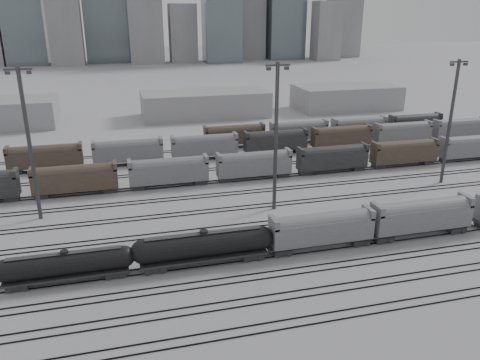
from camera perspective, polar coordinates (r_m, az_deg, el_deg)
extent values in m
plane|color=#BBBBC0|center=(64.18, 2.96, -9.67)|extent=(900.00, 900.00, 0.00)
cube|color=black|center=(52.58, 8.04, -17.12)|extent=(220.00, 0.07, 0.16)
cube|color=black|center=(53.64, 7.43, -16.25)|extent=(220.00, 0.07, 0.16)
cube|color=black|center=(56.34, 6.04, -14.24)|extent=(220.00, 0.07, 0.16)
cube|color=black|center=(57.46, 5.53, -13.48)|extent=(220.00, 0.07, 0.16)
cube|color=black|center=(60.29, 4.34, -11.71)|extent=(220.00, 0.07, 0.16)
cube|color=black|center=(61.45, 3.90, -11.05)|extent=(220.00, 0.07, 0.16)
cube|color=black|center=(64.38, 2.88, -9.49)|extent=(220.00, 0.07, 0.16)
cube|color=black|center=(65.58, 2.50, -8.91)|extent=(220.00, 0.07, 0.16)
cube|color=black|center=(68.59, 1.61, -7.54)|extent=(220.00, 0.07, 0.16)
cube|color=black|center=(69.82, 1.28, -7.02)|extent=(220.00, 0.07, 0.16)
cube|color=black|center=(72.90, 0.50, -5.81)|extent=(220.00, 0.07, 0.16)
cube|color=black|center=(74.16, 0.21, -5.35)|extent=(220.00, 0.07, 0.16)
cube|color=black|center=(79.08, -0.84, -3.71)|extent=(220.00, 0.07, 0.16)
cube|color=black|center=(80.36, -1.08, -3.32)|extent=(220.00, 0.07, 0.16)
cube|color=black|center=(85.38, -1.97, -1.91)|extent=(220.00, 0.07, 0.16)
cube|color=black|center=(86.68, -2.19, -1.58)|extent=(220.00, 0.07, 0.16)
cube|color=black|center=(91.78, -2.95, -0.36)|extent=(220.00, 0.07, 0.16)
cube|color=black|center=(93.10, -3.14, -0.07)|extent=(220.00, 0.07, 0.16)
cube|color=black|center=(99.20, -3.92, 1.16)|extent=(220.00, 0.07, 0.16)
cube|color=black|center=(100.54, -4.07, 1.41)|extent=(220.00, 0.07, 0.16)
cube|color=black|center=(106.70, -4.74, 2.47)|extent=(220.00, 0.07, 0.16)
cube|color=black|center=(108.05, -4.88, 2.68)|extent=(220.00, 0.07, 0.16)
cube|color=black|center=(114.27, -5.47, 3.61)|extent=(220.00, 0.07, 0.16)
cube|color=black|center=(115.63, -5.58, 3.79)|extent=(220.00, 0.07, 0.16)
cube|color=black|center=(63.81, -25.46, -11.40)|extent=(2.48, 2.01, 0.67)
cube|color=black|center=(62.40, -14.93, -10.74)|extent=(2.48, 2.01, 0.67)
cube|color=black|center=(62.61, -20.30, -10.74)|extent=(14.81, 2.58, 0.24)
cylinder|color=black|center=(61.89, -20.46, -9.52)|extent=(13.86, 2.77, 2.77)
sphere|color=black|center=(63.13, -26.80, -9.87)|extent=(2.77, 2.77, 2.77)
sphere|color=black|center=(61.41, -13.97, -9.03)|extent=(2.77, 2.77, 2.77)
cylinder|color=black|center=(61.19, -20.63, -8.26)|extent=(0.96, 0.96, 0.48)
cube|color=black|center=(61.23, -20.62, -8.34)|extent=(13.38, 0.86, 0.06)
cube|color=black|center=(62.40, -10.34, -10.28)|extent=(2.83, 2.28, 0.76)
cube|color=black|center=(64.35, 1.44, -8.96)|extent=(2.83, 2.28, 0.76)
cube|color=black|center=(62.78, -4.36, -9.23)|extent=(16.85, 2.94, 0.27)
cylinder|color=black|center=(61.97, -4.40, -7.82)|extent=(15.76, 3.15, 3.15)
sphere|color=black|center=(61.26, -11.75, -8.55)|extent=(3.15, 3.15, 3.15)
sphere|color=black|center=(63.65, 2.64, -7.00)|extent=(3.15, 3.15, 3.15)
cylinder|color=black|center=(61.19, -4.45, -6.37)|extent=(1.09, 1.09, 0.54)
cube|color=black|center=(61.23, -4.44, -6.47)|extent=(15.22, 0.98, 0.07)
cube|color=black|center=(65.56, 5.04, -8.52)|extent=(2.56, 2.07, 0.69)
cube|color=black|center=(70.11, 14.25, -7.13)|extent=(2.56, 2.07, 0.69)
cube|color=slate|center=(66.59, 9.92, -6.06)|extent=(14.77, 2.95, 3.15)
cylinder|color=slate|center=(66.10, 9.98, -5.13)|extent=(13.39, 2.86, 2.86)
cube|color=slate|center=(63.29, 4.14, -5.24)|extent=(0.69, 2.95, 1.38)
cube|color=slate|center=(68.90, 15.40, -3.80)|extent=(0.69, 2.95, 1.38)
cone|color=black|center=(67.44, 9.82, -7.53)|extent=(2.36, 2.36, 0.89)
cube|color=black|center=(71.91, 16.91, -6.67)|extent=(2.69, 2.17, 0.72)
cube|color=black|center=(78.82, 24.67, -5.31)|extent=(2.69, 2.17, 0.72)
cube|color=slate|center=(74.23, 21.20, -4.28)|extent=(15.50, 3.10, 3.31)
cylinder|color=slate|center=(73.76, 21.32, -3.40)|extent=(14.05, 3.00, 3.00)
cube|color=slate|center=(69.48, 16.40, -3.49)|extent=(0.72, 3.10, 1.45)
cube|color=slate|center=(77.96, 25.84, -2.17)|extent=(0.72, 3.10, 1.45)
cone|color=black|center=(75.02, 21.01, -5.69)|extent=(2.48, 2.48, 0.93)
cylinder|color=#3A3A3C|center=(79.06, -24.25, 3.76)|extent=(0.62, 0.62, 24.24)
cube|color=#3A3A3C|center=(77.07, -25.46, 12.10)|extent=(3.88, 0.29, 0.29)
cube|color=#3A3A3C|center=(77.38, -26.49, 11.61)|extent=(0.68, 0.48, 0.48)
cube|color=#3A3A3C|center=(76.87, -24.33, 11.87)|extent=(0.68, 0.48, 0.48)
cylinder|color=#3A3A3C|center=(76.23, 4.39, 4.98)|extent=(0.62, 0.62, 24.41)
cube|color=#3A3A3C|center=(74.16, 4.63, 13.78)|extent=(3.91, 0.29, 0.29)
cube|color=#3A3A3C|center=(73.75, 3.51, 13.39)|extent=(0.68, 0.49, 0.49)
cube|color=#3A3A3C|center=(74.71, 5.71, 13.41)|extent=(0.68, 0.49, 0.49)
cylinder|color=#3A3A3C|center=(97.44, 24.21, 6.31)|extent=(0.61, 0.61, 23.68)
cube|color=#3A3A3C|center=(95.81, 25.17, 12.92)|extent=(3.79, 0.28, 0.28)
cube|color=#3A3A3C|center=(94.96, 24.45, 12.69)|extent=(0.66, 0.47, 0.47)
cube|color=#3A3A3C|center=(96.76, 25.79, 12.59)|extent=(0.66, 0.47, 0.47)
cube|color=brown|center=(90.29, -19.44, -0.01)|extent=(15.00, 3.00, 5.60)
cube|color=slate|center=(90.28, -8.67, 0.92)|extent=(15.00, 3.00, 5.60)
cube|color=slate|center=(93.41, 1.73, 1.78)|extent=(15.00, 3.00, 5.60)
cube|color=black|center=(99.40, 11.18, 2.51)|extent=(15.00, 3.00, 5.60)
cube|color=brown|center=(107.76, 19.37, 3.09)|extent=(15.00, 3.00, 5.60)
cube|color=slate|center=(118.00, 26.27, 3.53)|extent=(15.00, 3.00, 5.60)
cube|color=brown|center=(106.32, -22.65, 2.46)|extent=(15.00, 3.00, 5.60)
cube|color=slate|center=(105.19, -13.47, 3.28)|extent=(15.00, 3.00, 5.60)
cube|color=slate|center=(106.78, -4.33, 4.02)|extent=(15.00, 3.00, 5.60)
cube|color=black|center=(110.99, 4.36, 4.62)|extent=(15.00, 3.00, 5.60)
cube|color=brown|center=(117.53, 12.25, 5.07)|extent=(15.00, 3.00, 5.60)
cube|color=slate|center=(126.04, 19.20, 5.39)|extent=(15.00, 3.00, 5.60)
cube|color=slate|center=(136.14, 25.21, 5.60)|extent=(15.00, 3.00, 5.60)
cube|color=brown|center=(116.19, -0.68, 5.35)|extent=(15.00, 3.00, 5.60)
cube|color=slate|center=(121.33, 7.17, 5.81)|extent=(15.00, 3.00, 5.60)
cube|color=slate|center=(128.54, 14.27, 6.14)|extent=(15.00, 3.00, 5.60)
cube|color=black|center=(137.48, 20.54, 6.35)|extent=(15.00, 3.00, 5.60)
cube|color=gray|center=(153.21, -4.30, 9.24)|extent=(40.00, 18.00, 8.00)
cube|color=gray|center=(169.46, 12.80, 9.81)|extent=(35.00, 18.00, 8.00)
cube|color=gray|center=(334.45, -20.48, 17.15)|extent=(20.00, 16.00, 48.00)
cube|color=gray|center=(333.99, -11.59, 18.97)|extent=(22.00, 17.60, 60.00)
cube|color=gray|center=(336.82, -7.02, 17.33)|extent=(18.00, 14.40, 38.00)
cube|color=slate|center=(341.05, -2.71, 20.33)|extent=(24.00, 19.20, 72.00)
cube|color=gray|center=(347.30, 1.57, 18.10)|extent=(20.00, 16.00, 45.00)
cube|color=gray|center=(364.57, 9.50, 17.53)|extent=(18.00, 14.40, 40.00)
cube|color=gray|center=(375.25, 13.23, 18.27)|extent=(22.00, 17.60, 52.00)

